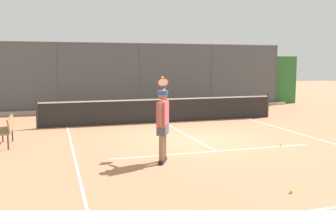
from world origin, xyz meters
TOP-DOWN VIEW (x-y plane):
  - ground_plane at (0.00, 0.00)m, footprint 60.00×60.00m
  - court_line_markings at (0.00, 1.82)m, footprint 7.56×9.48m
  - fence_backdrop at (0.00, -8.57)m, footprint 18.98×1.37m
  - tennis_net at (0.00, -3.63)m, footprint 9.71×0.09m
  - tennis_player at (1.72, 2.21)m, footprint 0.64×1.39m
  - tennis_ball_near_baseline at (-2.06, 1.54)m, footprint 0.07×0.07m
  - tennis_ball_by_sideline at (0.03, 5.00)m, footprint 0.07×0.07m
  - courtside_bench at (5.54, -0.91)m, footprint 0.40×1.30m

SIDE VIEW (x-z plane):
  - ground_plane at x=0.00m, z-range 0.00..0.00m
  - court_line_markings at x=0.00m, z-range 0.00..0.01m
  - tennis_ball_near_baseline at x=-2.06m, z-range 0.00..0.07m
  - tennis_ball_by_sideline at x=0.03m, z-range 0.00..0.07m
  - tennis_net at x=0.00m, z-range -0.04..1.03m
  - courtside_bench at x=5.54m, z-range 0.09..0.93m
  - tennis_player at x=1.72m, z-range 0.02..2.07m
  - fence_backdrop at x=0.00m, z-range -0.32..3.06m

